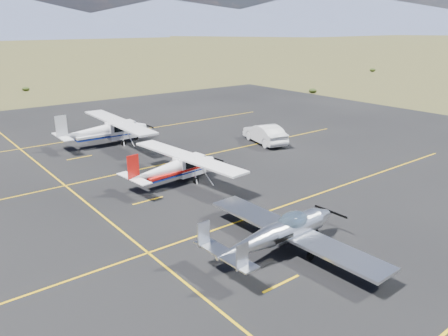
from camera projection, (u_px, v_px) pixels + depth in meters
name	position (u px, v px, depth m)	size (l,w,h in m)	color
ground	(274.00, 232.00, 21.88)	(1600.00, 1600.00, 0.00)	#383D1C
apron	(195.00, 192.00, 27.11)	(72.00, 72.00, 0.02)	black
aircraft_low_wing	(281.00, 232.00, 19.59)	(7.06, 9.85, 2.15)	silver
aircraft_cessna	(175.00, 167.00, 28.17)	(6.10, 10.12, 2.55)	white
aircraft_plain	(105.00, 130.00, 37.11)	(7.03, 11.75, 2.98)	white
sedan	(265.00, 134.00, 37.82)	(1.77, 5.07, 1.67)	silver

